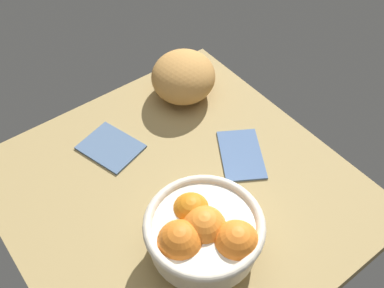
{
  "coord_description": "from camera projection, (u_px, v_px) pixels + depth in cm",
  "views": [
    {
      "loc": [
        43.29,
        -29.68,
        71.34
      ],
      "look_at": [
        -3.93,
        6.4,
        5.0
      ],
      "focal_mm": 42.68,
      "sensor_mm": 36.0,
      "label": 1
    }
  ],
  "objects": [
    {
      "name": "ground_plane",
      "position": [
        178.0,
        193.0,
        0.89
      ],
      "size": [
        64.33,
        62.8,
        3.0
      ],
      "primitive_type": "cube",
      "color": "#A38A54"
    },
    {
      "name": "fruit_bowl",
      "position": [
        204.0,
        233.0,
        0.74
      ],
      "size": [
        19.82,
        19.82,
        11.18
      ],
      "color": "silver",
      "rests_on": "ground"
    },
    {
      "name": "bread_loaf",
      "position": [
        183.0,
        76.0,
        1.03
      ],
      "size": [
        21.43,
        21.36,
        9.99
      ],
      "primitive_type": "ellipsoid",
      "rotation": [
        0.0,
        0.0,
        5.53
      ],
      "color": "#C68C47",
      "rests_on": "ground"
    },
    {
      "name": "napkin_folded",
      "position": [
        111.0,
        146.0,
        0.95
      ],
      "size": [
        14.04,
        12.34,
        0.93
      ],
      "primitive_type": "cube",
      "rotation": [
        0.0,
        0.0,
        0.29
      ],
      "color": "slate",
      "rests_on": "ground"
    },
    {
      "name": "napkin_spare",
      "position": [
        241.0,
        154.0,
        0.93
      ],
      "size": [
        15.78,
        14.09,
        0.87
      ],
      "primitive_type": "cube",
      "rotation": [
        0.0,
        0.0,
        -0.55
      ],
      "color": "#506D9A",
      "rests_on": "ground"
    }
  ]
}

